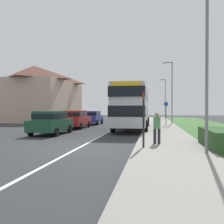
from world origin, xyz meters
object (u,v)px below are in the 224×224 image
Objects in this scene: double_decker_bus at (132,105)px; parked_car_blue at (92,117)px; street_lamp_mid at (171,89)px; pedestrian_at_stop at (157,126)px; bus_stop_sign at (144,115)px; cycle_route_sign at (166,113)px; street_lamp_far at (165,96)px; parked_car_red at (76,118)px; street_lamp_near at (204,53)px; parked_car_dark_green at (51,122)px.

double_decker_bus is 8.43m from parked_car_blue.
street_lamp_mid is (3.80, 7.66, 1.98)m from double_decker_bus.
pedestrian_at_stop is 0.64× the size of bus_stop_sign.
cycle_route_sign is 0.37× the size of street_lamp_far.
parked_car_red is 5.71m from parked_car_blue.
street_lamp_near is at bearing -63.52° from parked_car_blue.
street_lamp_mid reaches higher than parked_car_red.
bus_stop_sign is 32.91m from street_lamp_far.
parked_car_dark_green is 28.78m from street_lamp_far.
street_lamp_mid is at bearing 89.75° from street_lamp_near.
bus_stop_sign reaches higher than parked_car_red.
parked_car_blue is at bearing 165.82° from cycle_route_sign.
parked_car_blue is 1.59× the size of bus_stop_sign.
double_decker_bus is 3.77× the size of bus_stop_sign.
pedestrian_at_stop is (7.13, -15.76, 0.11)m from parked_car_blue.
cycle_route_sign is at bearing -102.58° from street_lamp_mid.
street_lamp_far is at bearing 85.84° from bus_stop_sign.
parked_car_red is 13.08m from bus_stop_sign.
parked_car_red is at bearing 125.92° from pedestrian_at_stop.
parked_car_blue is at bearing 128.38° from double_decker_bus.
parked_car_red is at bearing -91.51° from parked_car_blue.
cycle_route_sign is at bearing 92.30° from street_lamp_near.
bus_stop_sign reaches higher than cycle_route_sign.
street_lamp_mid reaches higher than street_lamp_far.
cycle_route_sign is at bearing 83.37° from bus_stop_sign.
street_lamp_near is at bearing -49.87° from pedestrian_at_stop.
street_lamp_near is at bearing -21.09° from bus_stop_sign.
cycle_route_sign reaches higher than parked_car_blue.
bus_stop_sign is 3.53m from street_lamp_near.
pedestrian_at_stop is (7.28, -10.05, 0.06)m from parked_car_red.
street_lamp_mid reaches higher than street_lamp_near.
street_lamp_far reaches higher than pedestrian_at_stop.
bus_stop_sign is 0.38× the size of street_lamp_far.
parked_car_red is (0.04, 5.63, -0.00)m from parked_car_dark_green.
street_lamp_mid is 1.04× the size of street_lamp_far.
street_lamp_far is at bearing 90.24° from street_lamp_mid.
street_lamp_far reaches higher than parked_car_dark_green.
bus_stop_sign is 0.36× the size of street_lamp_mid.
street_lamp_near is at bearing -90.04° from street_lamp_far.
bus_stop_sign is at bearing -39.80° from parked_car_dark_green.
parked_car_red is 9.17m from cycle_route_sign.
parked_car_dark_green is 0.95× the size of parked_car_red.
bus_stop_sign reaches higher than pedestrian_at_stop.
cycle_route_sign reaches higher than parked_car_red.
street_lamp_mid is at bearing 83.77° from pedestrian_at_stop.
street_lamp_far reaches higher than bus_stop_sign.
cycle_route_sign reaches higher than pedestrian_at_stop.
bus_stop_sign is at bearing -68.91° from parked_car_blue.
pedestrian_at_stop is at bearing 62.93° from bus_stop_sign.
parked_car_dark_green is (-5.36, -4.81, -1.23)m from double_decker_bus.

